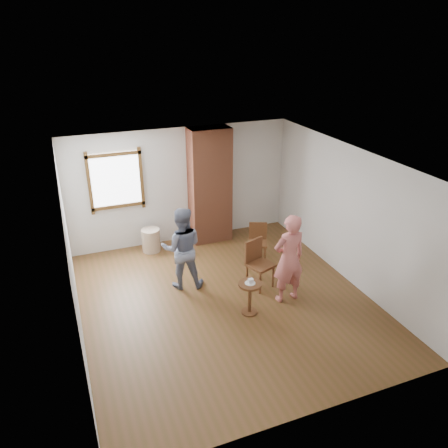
{
  "coord_description": "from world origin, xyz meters",
  "views": [
    {
      "loc": [
        -2.43,
        -6.15,
        4.58
      ],
      "look_at": [
        0.28,
        0.8,
        1.15
      ],
      "focal_mm": 35.0,
      "sensor_mm": 36.0,
      "label": 1
    }
  ],
  "objects_px": {
    "dining_chair_right": "(258,240)",
    "dining_chair_left": "(258,261)",
    "person_pink": "(289,259)",
    "man": "(182,248)",
    "side_table": "(250,293)",
    "stoneware_crock": "(151,240)"
  },
  "relations": [
    {
      "from": "dining_chair_right",
      "to": "dining_chair_left",
      "type": "bearing_deg",
      "value": -91.68
    },
    {
      "from": "dining_chair_right",
      "to": "person_pink",
      "type": "xyz_separation_m",
      "value": [
        -0.15,
        -1.56,
        0.39
      ]
    },
    {
      "from": "dining_chair_right",
      "to": "man",
      "type": "relative_size",
      "value": 0.5
    },
    {
      "from": "man",
      "to": "side_table",
      "type": "bearing_deg",
      "value": 137.85
    },
    {
      "from": "dining_chair_left",
      "to": "person_pink",
      "type": "xyz_separation_m",
      "value": [
        0.29,
        -0.63,
        0.31
      ]
    },
    {
      "from": "dining_chair_left",
      "to": "dining_chair_right",
      "type": "bearing_deg",
      "value": 44.64
    },
    {
      "from": "dining_chair_right",
      "to": "man",
      "type": "xyz_separation_m",
      "value": [
        -1.77,
        -0.43,
        0.35
      ]
    },
    {
      "from": "stoneware_crock",
      "to": "person_pink",
      "type": "bearing_deg",
      "value": -55.53
    },
    {
      "from": "person_pink",
      "to": "man",
      "type": "bearing_deg",
      "value": -37.49
    },
    {
      "from": "dining_chair_right",
      "to": "person_pink",
      "type": "height_order",
      "value": "person_pink"
    },
    {
      "from": "man",
      "to": "person_pink",
      "type": "height_order",
      "value": "person_pink"
    },
    {
      "from": "stoneware_crock",
      "to": "man",
      "type": "bearing_deg",
      "value": -80.8
    },
    {
      "from": "man",
      "to": "stoneware_crock",
      "type": "bearing_deg",
      "value": -65.66
    },
    {
      "from": "stoneware_crock",
      "to": "dining_chair_right",
      "type": "height_order",
      "value": "dining_chair_right"
    },
    {
      "from": "dining_chair_right",
      "to": "person_pink",
      "type": "bearing_deg",
      "value": -71.62
    },
    {
      "from": "dining_chair_right",
      "to": "man",
      "type": "height_order",
      "value": "man"
    },
    {
      "from": "stoneware_crock",
      "to": "dining_chair_right",
      "type": "distance_m",
      "value": 2.35
    },
    {
      "from": "dining_chair_left",
      "to": "person_pink",
      "type": "relative_size",
      "value": 0.56
    },
    {
      "from": "stoneware_crock",
      "to": "side_table",
      "type": "bearing_deg",
      "value": -69.5
    },
    {
      "from": "stoneware_crock",
      "to": "man",
      "type": "xyz_separation_m",
      "value": [
        0.26,
        -1.61,
        0.54
      ]
    },
    {
      "from": "stoneware_crock",
      "to": "side_table",
      "type": "distance_m",
      "value": 3.07
    },
    {
      "from": "stoneware_crock",
      "to": "side_table",
      "type": "height_order",
      "value": "side_table"
    }
  ]
}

